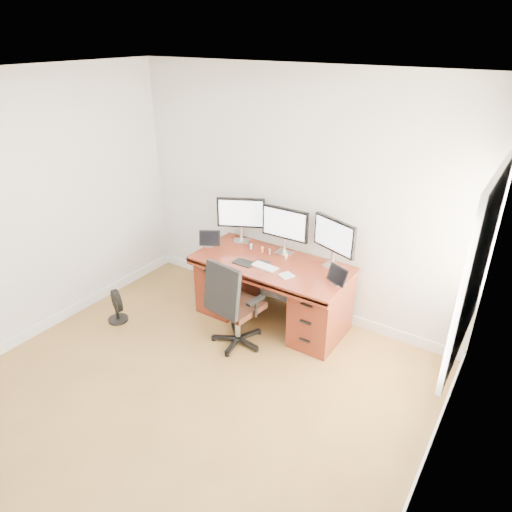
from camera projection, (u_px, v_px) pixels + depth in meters
The scene contains 19 objects.
ground at pixel (159, 422), 3.86m from camera, with size 4.50×4.50×0.00m, color olive.
back_wall at pixel (294, 197), 4.94m from camera, with size 4.00×0.10×2.70m, color silver.
right_wall at pixel (431, 382), 2.35m from camera, with size 0.10×4.50×2.70m.
desk at pixel (272, 289), 5.05m from camera, with size 1.70×0.80×0.75m.
office_chair at pixel (234, 318), 4.68m from camera, with size 0.59×0.59×0.99m.
floor_fan at pixel (116, 307), 5.12m from camera, with size 0.26×0.22×0.39m.
monitor_left at pixel (241, 214), 5.21m from camera, with size 0.51×0.28×0.53m.
monitor_center at pixel (285, 225), 4.92m from camera, with size 0.55×0.14×0.53m.
monitor_right at pixel (334, 237), 4.64m from camera, with size 0.53×0.23×0.53m.
tablet_left at pixel (209, 239), 5.19m from camera, with size 0.24×0.18×0.19m.
tablet_right at pixel (337, 277), 4.42m from camera, with size 0.25×0.16×0.19m.
keyboard at pixel (265, 267), 4.76m from camera, with size 0.28×0.12×0.01m, color white.
trackpad at pixel (287, 275), 4.60m from camera, with size 0.13×0.13×0.01m, color silver.
drawing_tablet at pixel (244, 263), 4.85m from camera, with size 0.22×0.14×0.01m, color black.
phone at pixel (264, 262), 4.86m from camera, with size 0.14×0.07×0.01m, color black.
figurine_blue at pixel (251, 246), 5.14m from camera, with size 0.03×0.03×0.07m.
figurine_orange at pixel (262, 249), 5.07m from camera, with size 0.03×0.03×0.07m.
figurine_brown at pixel (270, 251), 5.02m from camera, with size 0.03×0.03×0.07m.
figurine_yellow at pixel (286, 256), 4.92m from camera, with size 0.03×0.03×0.07m.
Camera 1 is at (2.24, -1.91, 2.99)m, focal length 32.00 mm.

